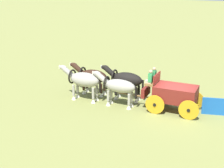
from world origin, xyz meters
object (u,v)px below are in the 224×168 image
object	(u,v)px
draft_horse_rear_near	(118,87)
draft_horse_lead_near	(83,80)
draft_horse_rear_off	(126,80)
draft_horse_lead_off	(92,77)
show_wagon	(173,93)

from	to	relation	value
draft_horse_rear_near	draft_horse_lead_near	xyz separation A→B (m)	(2.57, 0.22, 0.10)
draft_horse_rear_off	draft_horse_rear_near	bearing A→B (deg)	93.98
draft_horse_rear_near	draft_horse_rear_off	size ratio (longest dim) A/B	0.99
draft_horse_rear_near	draft_horse_lead_off	size ratio (longest dim) A/B	1.02
show_wagon	draft_horse_rear_off	size ratio (longest dim) A/B	1.76
draft_horse_rear_off	draft_horse_lead_off	distance (m)	2.61
draft_horse_rear_off	draft_horse_lead_near	xyz separation A→B (m)	(2.48, 1.52, 0.02)
draft_horse_lead_near	draft_horse_lead_off	xyz separation A→B (m)	(0.12, -1.29, -0.11)
show_wagon	draft_horse_rear_near	bearing A→B (deg)	15.45
show_wagon	draft_horse_lead_off	xyz separation A→B (m)	(6.11, -0.13, 0.15)
show_wagon	draft_horse_rear_off	world-z (taller)	show_wagon
draft_horse_lead_near	draft_horse_lead_off	size ratio (longest dim) A/B	1.05
draft_horse_lead_near	draft_horse_rear_near	bearing A→B (deg)	-175.11
draft_horse_rear_near	draft_horse_lead_off	world-z (taller)	draft_horse_rear_near
show_wagon	draft_horse_rear_near	size ratio (longest dim) A/B	1.78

